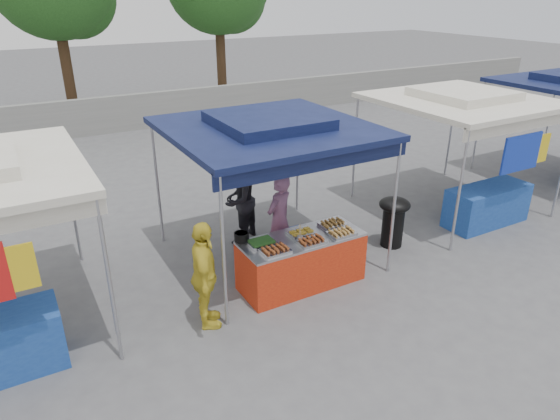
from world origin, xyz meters
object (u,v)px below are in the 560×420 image
helper_man (238,200)px  customer_person (205,276)px  vendor_woman (279,219)px  vendor_table (301,261)px  wok_burner (393,217)px  cooking_pot (242,237)px

helper_man → customer_person: helper_man is taller
vendor_woman → customer_person: 2.12m
vendor_table → helper_man: (-0.21, 1.91, 0.41)m
wok_burner → customer_person: bearing=-166.1°
cooking_pot → vendor_woman: vendor_woman is taller
cooking_pot → wok_burner: 3.08m
vendor_table → helper_man: size_ratio=1.20×
vendor_table → vendor_woman: 0.93m
vendor_table → helper_man: helper_man is taller
cooking_pot → customer_person: size_ratio=0.14×
cooking_pot → customer_person: (-0.87, -0.63, -0.11)m
wok_burner → vendor_table: bearing=-166.3°
customer_person → cooking_pot: bearing=-35.6°
vendor_table → cooking_pot: (-0.87, 0.37, 0.49)m
helper_man → customer_person: 2.66m
vendor_table → vendor_woman: vendor_woman is taller
vendor_table → vendor_woman: bearing=85.4°
cooking_pot → helper_man: size_ratio=0.14×
vendor_table → helper_man: 1.96m
vendor_woman → wok_burner: bearing=140.6°
cooking_pot → vendor_woman: (0.94, 0.48, -0.11)m
helper_man → wok_burner: bearing=108.9°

